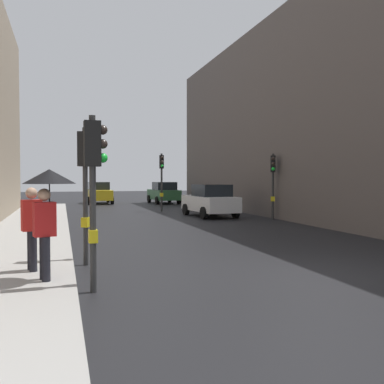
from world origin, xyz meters
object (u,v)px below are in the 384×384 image
Objects in this scene: traffic_light_near_left at (94,171)px; pedestrian_in_red_jacket at (32,225)px; traffic_light_near_right at (86,170)px; traffic_light_mid_street at (273,174)px; car_white_compact at (210,201)px; traffic_light_far_median at (162,172)px; car_yellow_taxi at (99,193)px; pedestrian_with_umbrella at (48,193)px; car_green_estate at (164,193)px.

traffic_light_near_left is 1.85× the size of pedestrian_in_red_jacket.
traffic_light_near_right is 1.02× the size of traffic_light_near_left.
traffic_light_near_right is at bearing -136.56° from traffic_light_mid_street.
traffic_light_near_right is at bearing -121.64° from car_white_compact.
traffic_light_mid_street is at bearing -58.41° from traffic_light_far_median.
traffic_light_mid_street is at bearing 50.65° from traffic_light_near_left.
car_yellow_taxi is 27.89m from pedestrian_with_umbrella.
pedestrian_with_umbrella is at bearing -109.15° from traffic_light_far_median.
traffic_light_far_median is at bearing -71.96° from car_yellow_taxi.
car_green_estate is 1.01× the size of car_yellow_taxi.
pedestrian_in_red_jacket is at bearing 127.55° from traffic_light_near_left.
car_green_estate is 2.42× the size of pedestrian_in_red_jacket.
car_yellow_taxi is at bearing 166.54° from car_green_estate.
traffic_light_near_right is 13.33m from traffic_light_mid_street.
traffic_light_near_left is 16.05m from car_white_compact.
car_yellow_taxi is at bearing 83.49° from pedestrian_with_umbrella.
car_green_estate is (7.50, 24.39, -1.43)m from traffic_light_near_right.
traffic_light_far_median is at bearing 73.71° from traffic_light_near_left.
traffic_light_near_right is 0.92× the size of traffic_light_far_median.
traffic_light_mid_street is 1.56× the size of pedestrian_with_umbrella.
pedestrian_with_umbrella is 1.26m from pedestrian_in_red_jacket.
pedestrian_with_umbrella is at bearing -111.79° from traffic_light_near_right.
traffic_light_mid_street is 1.02× the size of traffic_light_near_left.
car_yellow_taxi is at bearing 84.79° from traffic_light_near_right.
traffic_light_far_median reaches higher than traffic_light_near_right.
traffic_light_near_left is at bearing -94.72° from car_yellow_taxi.
traffic_light_far_median is at bearing 70.85° from pedestrian_with_umbrella.
car_yellow_taxi is at bearing 82.49° from pedestrian_in_red_jacket.
traffic_light_near_left is (-5.46, -18.67, -0.25)m from traffic_light_far_median.
traffic_light_near_left is (-9.68, -11.80, -0.04)m from traffic_light_mid_street.
traffic_light_near_left is at bearing -52.45° from pedestrian_in_red_jacket.
pedestrian_with_umbrella is (-0.83, 0.56, -0.42)m from traffic_light_near_left.
traffic_light_far_median is 19.18m from pedestrian_with_umbrella.
traffic_light_mid_street is 14.99m from pedestrian_in_red_jacket.
pedestrian_in_red_jacket is at bearing -136.66° from traffic_light_mid_street.
traffic_light_near_left is 2.26m from pedestrian_in_red_jacket.
traffic_light_far_median is 1.11× the size of traffic_light_near_left.
car_yellow_taxi is at bearing 85.28° from traffic_light_near_left.
pedestrian_with_umbrella is at bearing -107.48° from car_green_estate.
traffic_light_far_median reaches higher than pedestrian_in_red_jacket.
car_green_estate is 0.99× the size of car_white_compact.
traffic_light_far_median is (-4.22, 6.86, 0.20)m from traffic_light_mid_street.
car_yellow_taxi is 26.94m from pedestrian_in_red_jacket.
traffic_light_mid_street is 8.06m from traffic_light_far_median.
traffic_light_near_right is 1.89× the size of pedestrian_in_red_jacket.
pedestrian_with_umbrella is at bearing 145.86° from traffic_light_near_left.
traffic_light_far_median is 8.75m from car_green_estate.
traffic_light_near_left is 28.08m from car_green_estate.
traffic_light_far_median is at bearing 71.20° from traffic_light_near_right.
traffic_light_far_median reaches higher than traffic_light_near_left.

